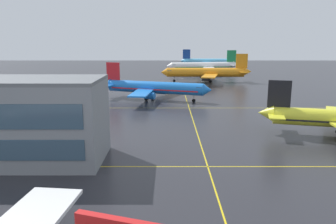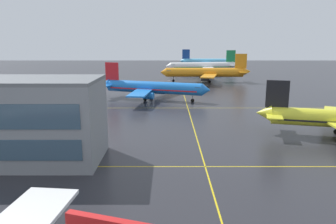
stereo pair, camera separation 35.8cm
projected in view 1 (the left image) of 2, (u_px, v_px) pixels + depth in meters
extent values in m
cone|color=yellow|center=(265.00, 113.00, 61.94)|extent=(3.46, 3.71, 3.13)
cube|color=black|center=(279.00, 94.00, 60.61)|extent=(4.10, 1.33, 5.20)
cube|color=yellow|center=(276.00, 116.00, 59.04)|extent=(3.80, 5.05, 0.21)
cube|color=yellow|center=(274.00, 111.00, 63.96)|extent=(3.80, 5.05, 0.21)
cylinder|color=blue|center=(154.00, 87.00, 97.10)|extent=(29.15, 12.99, 3.52)
cone|color=blue|center=(207.00, 90.00, 92.02)|extent=(3.40, 4.04, 3.45)
cone|color=blue|center=(106.00, 84.00, 102.19)|extent=(3.89, 4.12, 3.34)
cube|color=red|center=(113.00, 71.00, 100.58)|extent=(4.31, 1.76, 5.55)
cube|color=blue|center=(107.00, 85.00, 99.01)|extent=(4.37, 5.52, 0.22)
cube|color=blue|center=(116.00, 83.00, 104.14)|extent=(4.37, 5.52, 0.22)
cube|color=blue|center=(141.00, 93.00, 90.24)|extent=(6.48, 14.37, 0.37)
cube|color=blue|center=(161.00, 86.00, 104.78)|extent=(11.28, 14.38, 0.37)
cylinder|color=blue|center=(149.00, 96.00, 92.97)|extent=(3.61, 2.86, 1.94)
cylinder|color=blue|center=(161.00, 91.00, 101.86)|extent=(3.61, 2.86, 1.94)
cube|color=#385166|center=(200.00, 88.00, 92.59)|extent=(2.63, 3.60, 0.65)
cube|color=red|center=(154.00, 89.00, 97.19)|extent=(26.92, 12.25, 0.33)
cylinder|color=#99999E|center=(193.00, 97.00, 93.77)|extent=(0.26, 0.26, 1.53)
cylinder|color=black|center=(193.00, 101.00, 93.98)|extent=(1.10, 0.73, 1.02)
cylinder|color=#99999E|center=(146.00, 96.00, 95.95)|extent=(0.26, 0.26, 1.53)
cylinder|color=black|center=(146.00, 99.00, 96.16)|extent=(1.10, 0.73, 1.02)
cylinder|color=#99999E|center=(152.00, 93.00, 100.39)|extent=(0.26, 0.26, 1.53)
cylinder|color=black|center=(152.00, 97.00, 100.61)|extent=(1.10, 0.73, 1.02)
cylinder|color=orange|center=(205.00, 72.00, 139.80)|extent=(32.99, 4.48, 3.91)
cone|color=orange|center=(163.00, 72.00, 140.07)|extent=(2.74, 3.88, 3.83)
cone|color=orange|center=(247.00, 71.00, 139.43)|extent=(3.36, 3.77, 3.71)
cube|color=orange|center=(241.00, 61.00, 138.53)|extent=(4.94, 0.46, 6.17)
cube|color=orange|center=(240.00, 71.00, 142.48)|extent=(3.39, 5.41, 0.25)
cube|color=orange|center=(243.00, 72.00, 136.45)|extent=(3.39, 5.41, 0.25)
cube|color=orange|center=(205.00, 72.00, 148.46)|extent=(8.20, 16.17, 0.41)
cube|color=orange|center=(209.00, 76.00, 131.37)|extent=(8.68, 16.24, 0.41)
cylinder|color=#333338|center=(203.00, 76.00, 145.44)|extent=(3.54, 2.22, 2.16)
cylinder|color=#333338|center=(205.00, 78.00, 134.99)|extent=(3.54, 2.22, 2.16)
cube|color=#385166|center=(169.00, 71.00, 139.92)|extent=(1.91, 3.63, 0.72)
cube|color=orange|center=(205.00, 73.00, 139.90)|extent=(30.35, 4.48, 0.37)
cylinder|color=#99999E|center=(174.00, 78.00, 140.54)|extent=(0.29, 0.29, 1.70)
cylinder|color=black|center=(174.00, 81.00, 140.78)|extent=(1.14, 0.48, 1.13)
cylinder|color=#99999E|center=(209.00, 78.00, 142.92)|extent=(0.29, 0.29, 1.70)
cylinder|color=black|center=(209.00, 80.00, 143.16)|extent=(1.14, 0.48, 1.13)
cylinder|color=#99999E|center=(210.00, 79.00, 137.69)|extent=(0.29, 0.29, 1.70)
cylinder|color=black|center=(210.00, 82.00, 137.93)|extent=(1.14, 0.48, 1.13)
cylinder|color=white|center=(202.00, 66.00, 174.38)|extent=(34.36, 9.62, 4.06)
cone|color=white|center=(168.00, 66.00, 171.39)|extent=(3.39, 4.38, 3.98)
cone|color=white|center=(235.00, 65.00, 177.34)|extent=(4.00, 4.36, 3.85)
cube|color=#197F47|center=(231.00, 56.00, 175.91)|extent=(5.12, 1.22, 6.41)
cube|color=white|center=(230.00, 64.00, 180.06)|extent=(4.28, 6.04, 0.26)
cube|color=white|center=(234.00, 65.00, 173.89)|extent=(4.28, 6.04, 0.26)
cube|color=white|center=(200.00, 66.00, 183.44)|extent=(11.03, 16.93, 0.43)
cube|color=white|center=(209.00, 68.00, 165.95)|extent=(6.25, 16.24, 0.43)
cylinder|color=#2D9956|center=(199.00, 69.00, 180.13)|extent=(3.95, 2.81, 2.24)
cylinder|color=#2D9956|center=(205.00, 71.00, 169.43)|extent=(3.95, 2.81, 2.24)
cube|color=#385166|center=(173.00, 65.00, 171.66)|extent=(2.51, 4.00, 0.75)
cube|color=#197F47|center=(202.00, 67.00, 174.49)|extent=(31.67, 9.21, 0.38)
cylinder|color=#99999E|center=(177.00, 71.00, 172.69)|extent=(0.30, 0.30, 1.76)
cylinder|color=black|center=(177.00, 73.00, 172.94)|extent=(1.24, 0.67, 1.17)
cylinder|color=#99999E|center=(204.00, 70.00, 177.96)|extent=(0.30, 0.30, 1.76)
cylinder|color=black|center=(204.00, 72.00, 178.21)|extent=(1.24, 0.67, 1.17)
cylinder|color=#99999E|center=(207.00, 71.00, 172.61)|extent=(0.30, 0.30, 1.76)
cylinder|color=black|center=(207.00, 73.00, 172.86)|extent=(1.24, 0.67, 1.17)
cylinder|color=#5BB7E5|center=(209.00, 62.00, 214.90)|extent=(33.02, 5.44, 3.90)
cone|color=#5BB7E5|center=(236.00, 62.00, 214.11)|extent=(2.85, 3.95, 3.83)
cone|color=#5BB7E5|center=(182.00, 61.00, 215.62)|extent=(3.46, 3.86, 3.71)
cube|color=navy|center=(186.00, 54.00, 214.56)|extent=(4.94, 0.60, 6.16)
cube|color=#5BB7E5|center=(185.00, 61.00, 212.51)|extent=(3.53, 5.49, 0.25)
cube|color=#5BB7E5|center=(185.00, 61.00, 218.53)|extent=(3.53, 5.49, 0.25)
cube|color=#5BB7E5|center=(209.00, 63.00, 206.55)|extent=(7.76, 16.07, 0.41)
cube|color=#5BB7E5|center=(207.00, 62.00, 223.60)|extent=(9.08, 16.26, 0.41)
cylinder|color=#5BB7E5|center=(210.00, 65.00, 210.09)|extent=(3.59, 2.32, 2.16)
cylinder|color=#5BB7E5|center=(209.00, 64.00, 220.52)|extent=(3.59, 2.32, 2.16)
cube|color=#385166|center=(233.00, 61.00, 214.10)|extent=(2.02, 3.67, 0.72)
cube|color=navy|center=(209.00, 62.00, 215.01)|extent=(30.40, 5.36, 0.37)
cylinder|color=#99999E|center=(229.00, 65.00, 214.84)|extent=(0.29, 0.29, 1.70)
cylinder|color=black|center=(229.00, 67.00, 215.08)|extent=(1.15, 0.51, 1.13)
cylinder|color=#99999E|center=(206.00, 66.00, 212.92)|extent=(0.29, 0.29, 1.70)
cylinder|color=black|center=(206.00, 67.00, 213.16)|extent=(1.15, 0.51, 1.13)
cylinder|color=#99999E|center=(206.00, 65.00, 218.14)|extent=(0.29, 0.29, 1.70)
cylinder|color=black|center=(206.00, 67.00, 218.38)|extent=(1.15, 0.51, 1.13)
cube|color=yellow|center=(207.00, 167.00, 45.71)|extent=(147.37, 0.20, 0.01)
cube|color=yellow|center=(189.00, 108.00, 85.99)|extent=(147.37, 0.20, 0.01)
cube|color=yellow|center=(207.00, 167.00, 45.71)|extent=(0.20, 136.05, 0.01)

